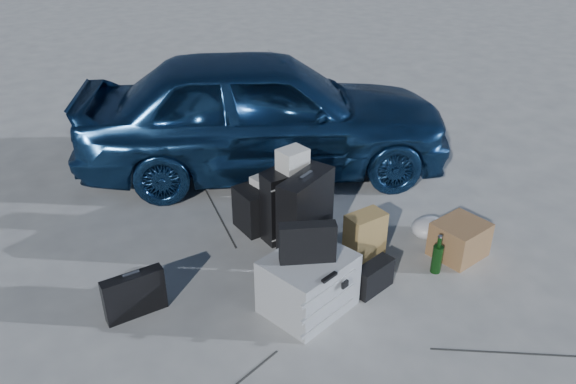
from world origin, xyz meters
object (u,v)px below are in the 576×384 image
object	(u,v)px
car	(264,112)
duffel_bag	(278,201)
suitcase_left	(306,216)
green_bottle	(437,255)
cardboard_box	(459,239)
briefcase	(134,295)
suitcase_right	(292,203)
pelican_case	(308,283)

from	to	relation	value
car	duffel_bag	size ratio (longest dim) A/B	4.90
car	duffel_bag	xyz separation A→B (m)	(-0.42, -1.02, -0.46)
suitcase_left	green_bottle	size ratio (longest dim) A/B	2.20
cardboard_box	green_bottle	distance (m)	0.34
duffel_bag	briefcase	bearing A→B (deg)	-161.58
green_bottle	car	bearing A→B (deg)	96.43
duffel_bag	cardboard_box	xyz separation A→B (m)	(1.02, -1.28, -0.04)
suitcase_left	briefcase	bearing A→B (deg)	156.99
car	suitcase_right	size ratio (longest dim) A/B	6.01
suitcase_left	suitcase_right	world-z (taller)	suitcase_left
car	pelican_case	distance (m)	2.42
briefcase	green_bottle	distance (m)	2.36
pelican_case	suitcase_right	world-z (taller)	suitcase_right
suitcase_right	duffel_bag	distance (m)	0.31
duffel_bag	green_bottle	world-z (taller)	duffel_bag
suitcase_left	duffel_bag	size ratio (longest dim) A/B	0.93
pelican_case	cardboard_box	world-z (taller)	pelican_case
pelican_case	briefcase	distance (m)	1.26
car	suitcase_right	world-z (taller)	car
duffel_bag	cardboard_box	bearing A→B (deg)	-54.59
suitcase_right	green_bottle	size ratio (longest dim) A/B	1.94
suitcase_right	car	bearing A→B (deg)	68.16
pelican_case	briefcase	bearing A→B (deg)	136.80
briefcase	suitcase_right	bearing A→B (deg)	11.12
briefcase	duffel_bag	world-z (taller)	duffel_bag
pelican_case	car	bearing A→B (deg)	53.16
suitcase_left	duffel_bag	bearing A→B (deg)	58.62
suitcase_left	cardboard_box	bearing A→B (deg)	-56.68
briefcase	suitcase_left	world-z (taller)	suitcase_left
pelican_case	green_bottle	bearing A→B (deg)	-23.71
suitcase_left	suitcase_right	bearing A→B (deg)	56.71
pelican_case	green_bottle	world-z (taller)	pelican_case
car	suitcase_left	distance (m)	1.70
car	cardboard_box	xyz separation A→B (m)	(0.60, -2.30, -0.51)
cardboard_box	suitcase_left	bearing A→B (deg)	147.69
suitcase_left	cardboard_box	xyz separation A→B (m)	(1.09, -0.69, -0.21)
suitcase_right	cardboard_box	bearing A→B (deg)	-46.30
green_bottle	suitcase_right	bearing A→B (deg)	123.70
briefcase	suitcase_left	distance (m)	1.49
suitcase_right	duffel_bag	world-z (taller)	suitcase_right
briefcase	green_bottle	size ratio (longest dim) A/B	1.34
cardboard_box	green_bottle	bearing A→B (deg)	-166.04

